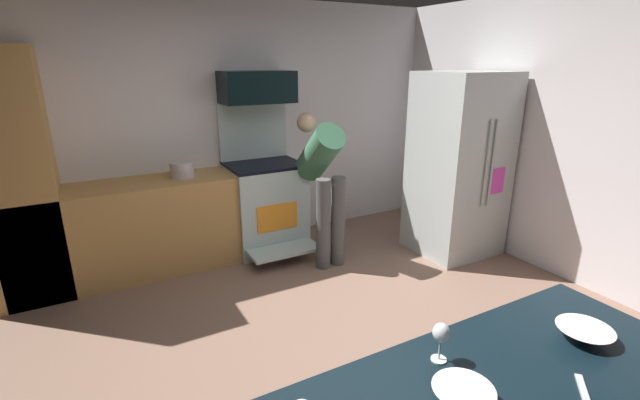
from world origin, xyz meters
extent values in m
cube|color=#7D5E4E|center=(0.00, 0.00, -0.01)|extent=(5.20, 4.80, 0.02)
cube|color=silver|center=(0.00, 2.34, 1.30)|extent=(5.20, 0.12, 2.60)
cube|color=silver|center=(2.54, 0.00, 1.30)|extent=(0.12, 4.80, 2.60)
cube|color=#B58448|center=(-0.90, 1.98, 0.45)|extent=(2.40, 0.60, 0.90)
cube|color=#B58448|center=(-1.90, 1.98, 1.05)|extent=(0.60, 0.60, 2.10)
cube|color=#B0C4C2|center=(0.28, 1.96, 0.46)|extent=(0.76, 0.64, 0.92)
cube|color=black|center=(0.28, 1.96, 0.94)|extent=(0.76, 0.64, 0.03)
cube|color=#B0C4C2|center=(0.28, 2.25, 1.26)|extent=(0.76, 0.06, 0.61)
cube|color=orange|center=(0.28, 1.63, 0.45)|extent=(0.44, 0.01, 0.28)
cube|color=#B0C4C2|center=(0.28, 1.48, 0.14)|extent=(0.72, 0.31, 0.03)
cube|color=black|center=(0.28, 2.06, 1.72)|extent=(0.74, 0.38, 0.32)
cube|color=#B2B8B5|center=(2.03, 0.93, 0.94)|extent=(0.82, 0.75, 1.88)
cylinder|color=#B2B8B5|center=(1.99, 0.54, 1.04)|extent=(0.02, 0.02, 0.85)
cylinder|color=#B2B8B5|center=(2.07, 0.54, 1.04)|extent=(0.02, 0.02, 0.85)
cube|color=#DB40B3|center=(2.18, 0.55, 0.85)|extent=(0.20, 0.01, 0.26)
cylinder|color=#4D4D4D|center=(0.58, 1.22, 0.46)|extent=(0.14, 0.14, 0.91)
cylinder|color=#4D4D4D|center=(0.75, 1.22, 0.46)|extent=(0.14, 0.14, 0.91)
cylinder|color=#3C704F|center=(0.66, 1.45, 1.12)|extent=(0.30, 0.66, 0.63)
sphere|color=tan|center=(0.66, 1.73, 1.38)|extent=(0.20, 0.20, 0.20)
cone|color=white|center=(0.33, -1.43, 0.93)|extent=(0.22, 0.22, 0.05)
cone|color=white|center=(-0.38, -1.45, 0.93)|extent=(0.21, 0.21, 0.06)
cylinder|color=silver|center=(-0.29, -1.25, 0.90)|extent=(0.06, 0.06, 0.01)
cylinder|color=silver|center=(-0.29, -1.25, 0.95)|extent=(0.01, 0.01, 0.08)
ellipsoid|color=silver|center=(-0.29, -1.25, 1.02)|extent=(0.07, 0.07, 0.07)
cube|color=#B7BABF|center=(0.00, -1.64, 0.90)|extent=(0.21, 0.19, 0.01)
cylinder|color=#BDB2B5|center=(-0.56, 1.98, 0.98)|extent=(0.23, 0.23, 0.15)
camera|label=1|loc=(-1.35, -2.25, 1.99)|focal=24.43mm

